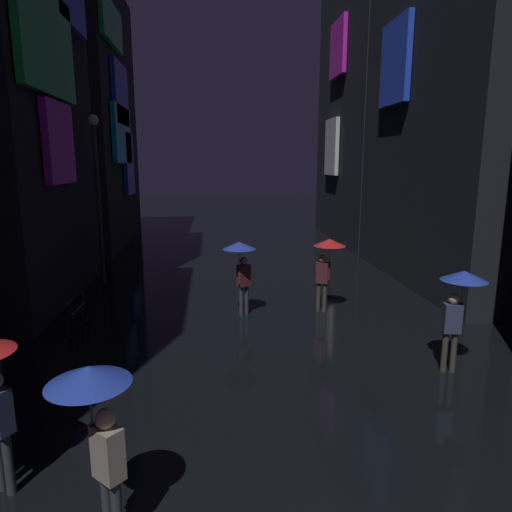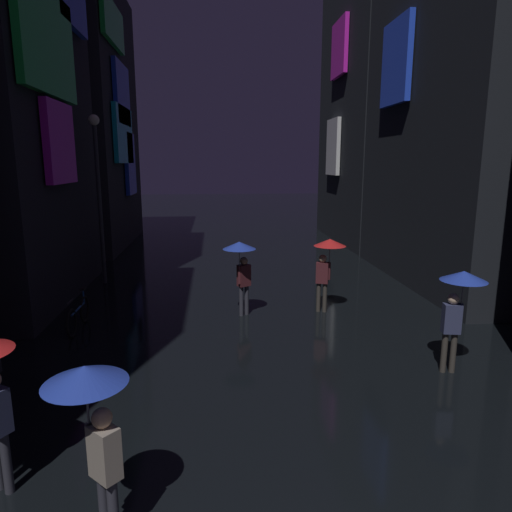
# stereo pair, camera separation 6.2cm
# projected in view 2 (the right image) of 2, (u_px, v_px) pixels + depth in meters

# --- Properties ---
(building_left_far) EXTENTS (4.25, 8.76, 12.70)m
(building_left_far) POSITION_uv_depth(u_px,v_px,m) (83.00, 118.00, 22.64)
(building_left_far) COLOR #232328
(building_left_far) RESTS_ON ground
(building_right_far) EXTENTS (4.25, 8.64, 13.69)m
(building_right_far) POSITION_uv_depth(u_px,v_px,m) (376.00, 111.00, 23.86)
(building_right_far) COLOR black
(building_right_far) RESTS_ON ground
(pedestrian_near_crossing_blue) EXTENTS (0.90, 0.90, 2.12)m
(pedestrian_near_crossing_blue) POSITION_uv_depth(u_px,v_px,m) (241.00, 258.00, 12.40)
(pedestrian_near_crossing_blue) COLOR #2D2D38
(pedestrian_near_crossing_blue) RESTS_ON ground
(pedestrian_foreground_left_red) EXTENTS (0.90, 0.90, 2.12)m
(pedestrian_foreground_left_red) POSITION_uv_depth(u_px,v_px,m) (327.00, 255.00, 12.79)
(pedestrian_foreground_left_red) COLOR #38332D
(pedestrian_foreground_left_red) RESTS_ON ground
(pedestrian_foreground_right_blue) EXTENTS (0.90, 0.90, 2.12)m
(pedestrian_foreground_right_blue) POSITION_uv_depth(u_px,v_px,m) (460.00, 293.00, 9.04)
(pedestrian_foreground_right_blue) COLOR #38332D
(pedestrian_foreground_right_blue) RESTS_ON ground
(pedestrian_midstreet_left_blue) EXTENTS (0.90, 0.90, 2.12)m
(pedestrian_midstreet_left_blue) POSITION_uv_depth(u_px,v_px,m) (92.00, 406.00, 4.86)
(pedestrian_midstreet_left_blue) COLOR #2D2D38
(pedestrian_midstreet_left_blue) RESTS_ON ground
(bicycle_parked_at_storefront) EXTENTS (0.12, 1.82, 0.96)m
(bicycle_parked_at_storefront) POSITION_uv_depth(u_px,v_px,m) (78.00, 315.00, 11.68)
(bicycle_parked_at_storefront) COLOR black
(bicycle_parked_at_storefront) RESTS_ON ground
(streetlamp_left_far) EXTENTS (0.36, 0.36, 5.77)m
(streetlamp_left_far) POSITION_uv_depth(u_px,v_px,m) (98.00, 181.00, 15.53)
(streetlamp_left_far) COLOR #2D2D33
(streetlamp_left_far) RESTS_ON ground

